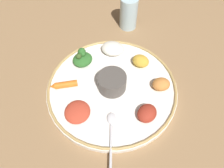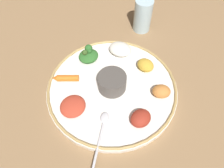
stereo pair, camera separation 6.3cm
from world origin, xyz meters
name	(u,v)px [view 1 (the left image)]	position (x,y,z in m)	size (l,w,h in m)	color
ground_plane	(112,90)	(0.00, 0.00, 0.00)	(2.40, 2.40, 0.00)	olive
platter	(112,88)	(0.00, 0.00, 0.01)	(0.39, 0.39, 0.02)	white
platter_rim	(112,86)	(0.00, 0.00, 0.02)	(0.38, 0.38, 0.01)	tan
center_bowl	(112,82)	(0.00, 0.00, 0.04)	(0.08, 0.08, 0.05)	#4C4742
spoon	(111,131)	(0.12, 0.07, 0.02)	(0.14, 0.09, 0.01)	silver
greens_pile	(82,58)	(-0.04, -0.13, 0.03)	(0.08, 0.08, 0.05)	#2D6628
carrot_near_spoon	(64,85)	(0.07, -0.12, 0.03)	(0.07, 0.07, 0.02)	orange
mound_squash	(161,84)	(-0.07, 0.13, 0.03)	(0.05, 0.04, 0.03)	#C67A38
mound_beet	(147,113)	(0.04, 0.13, 0.03)	(0.06, 0.05, 0.03)	maroon
mound_rice_white	(113,49)	(-0.13, -0.07, 0.03)	(0.08, 0.06, 0.03)	silver
mound_berbere_red	(77,112)	(0.12, -0.04, 0.03)	(0.07, 0.07, 0.03)	#B73D28
mound_lentil_yellow	(141,61)	(-0.12, 0.04, 0.03)	(0.05, 0.04, 0.03)	gold
drinking_glass	(128,15)	(-0.28, -0.09, 0.05)	(0.06, 0.06, 0.12)	silver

